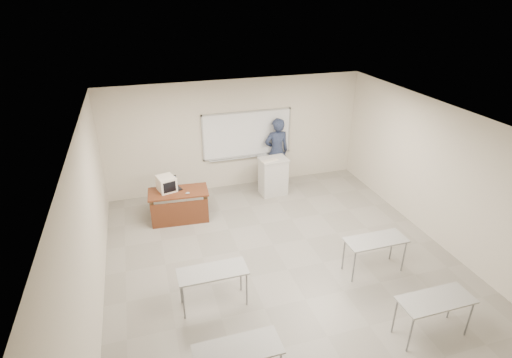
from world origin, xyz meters
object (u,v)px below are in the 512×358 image
object	(u,v)px
podium	(273,176)
mouse	(188,193)
crt_monitor	(166,184)
laptop	(173,187)
keyboard	(270,161)
instructor_desk	(179,201)
whiteboard	(247,135)
presenter	(277,151)

from	to	relation	value
podium	mouse	distance (m)	2.54
crt_monitor	laptop	size ratio (longest dim) A/B	1.19
laptop	keyboard	world-z (taller)	keyboard
instructor_desk	whiteboard	bearing A→B (deg)	39.39
whiteboard	crt_monitor	xyz separation A→B (m)	(-2.35, -1.24, -0.55)
whiteboard	crt_monitor	size ratio (longest dim) A/B	5.64
laptop	whiteboard	bearing A→B (deg)	9.87
whiteboard	keyboard	xyz separation A→B (m)	(0.35, -0.89, -0.44)
presenter	podium	bearing A→B (deg)	63.22
whiteboard	instructor_desk	distance (m)	2.74
laptop	keyboard	xyz separation A→B (m)	(2.55, 0.32, 0.22)
whiteboard	podium	distance (m)	1.33
keyboard	presenter	distance (m)	0.84
presenter	mouse	bearing A→B (deg)	27.31
whiteboard	mouse	size ratio (longest dim) A/B	23.84
instructor_desk	presenter	xyz separation A→B (m)	(2.90, 1.30, 0.43)
crt_monitor	presenter	size ratio (longest dim) A/B	0.23
laptop	presenter	xyz separation A→B (m)	(3.00, 1.03, 0.15)
whiteboard	mouse	bearing A→B (deg)	-140.47
instructor_desk	presenter	size ratio (longest dim) A/B	0.72
mouse	keyboard	size ratio (longest dim) A/B	0.23
instructor_desk	keyboard	distance (m)	2.57
instructor_desk	mouse	distance (m)	0.32
podium	laptop	size ratio (longest dim) A/B	2.78
instructor_desk	laptop	distance (m)	0.40
crt_monitor	laptop	world-z (taller)	crt_monitor
mouse	keyboard	bearing A→B (deg)	11.91
instructor_desk	mouse	world-z (taller)	mouse
podium	mouse	size ratio (longest dim) A/B	9.84
podium	laptop	world-z (taller)	podium
mouse	whiteboard	bearing A→B (deg)	34.63
crt_monitor	laptop	distance (m)	0.19
whiteboard	podium	xyz separation A→B (m)	(0.50, -0.77, -0.97)
instructor_desk	presenter	world-z (taller)	presenter
whiteboard	instructor_desk	world-z (taller)	whiteboard
whiteboard	presenter	size ratio (longest dim) A/B	1.29
crt_monitor	presenter	bearing A→B (deg)	3.54
instructor_desk	laptop	world-z (taller)	laptop
keyboard	whiteboard	bearing A→B (deg)	96.26
crt_monitor	whiteboard	bearing A→B (deg)	12.72
podium	presenter	distance (m)	0.80
instructor_desk	crt_monitor	distance (m)	0.52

